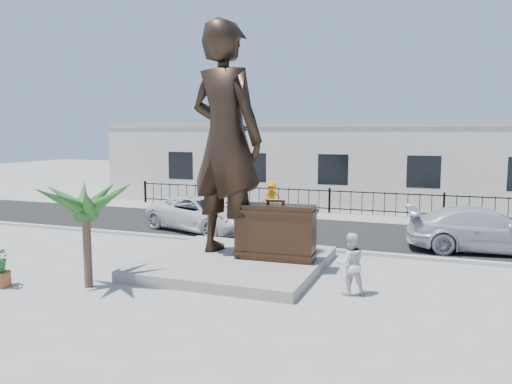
% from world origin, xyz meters
% --- Properties ---
extents(ground, '(100.00, 100.00, 0.00)m').
position_xyz_m(ground, '(0.00, 0.00, 0.00)').
color(ground, '#9E9991').
rests_on(ground, ground).
extents(street, '(40.00, 7.00, 0.01)m').
position_xyz_m(street, '(0.00, 8.00, 0.01)').
color(street, black).
rests_on(street, ground).
extents(curb, '(40.00, 0.25, 0.12)m').
position_xyz_m(curb, '(0.00, 4.50, 0.06)').
color(curb, '#A5A399').
rests_on(curb, ground).
extents(far_sidewalk, '(40.00, 2.50, 0.02)m').
position_xyz_m(far_sidewalk, '(0.00, 12.00, 0.01)').
color(far_sidewalk, '#9E9991').
rests_on(far_sidewalk, ground).
extents(plinth, '(5.20, 5.20, 0.30)m').
position_xyz_m(plinth, '(-0.50, 1.50, 0.15)').
color(plinth, gray).
rests_on(plinth, ground).
extents(fence, '(22.00, 0.10, 1.20)m').
position_xyz_m(fence, '(0.00, 12.80, 0.60)').
color(fence, black).
rests_on(fence, ground).
extents(building, '(28.00, 7.00, 4.40)m').
position_xyz_m(building, '(0.00, 17.00, 2.20)').
color(building, silver).
rests_on(building, ground).
extents(statue, '(3.00, 2.40, 7.18)m').
position_xyz_m(statue, '(-0.97, 1.91, 3.89)').
color(statue, black).
rests_on(statue, plinth).
extents(suitcase, '(2.40, 0.86, 1.67)m').
position_xyz_m(suitcase, '(0.70, 1.79, 1.14)').
color(suitcase, '#302014').
rests_on(suitcase, plinth).
extents(tourist, '(0.97, 0.89, 1.60)m').
position_xyz_m(tourist, '(3.24, 0.17, 0.80)').
color(tourist, silver).
rests_on(tourist, ground).
extents(car_white, '(5.68, 3.95, 1.44)m').
position_xyz_m(car_white, '(-3.98, 6.35, 0.73)').
color(car_white, silver).
rests_on(car_white, street).
extents(car_silver, '(5.46, 2.81, 1.51)m').
position_xyz_m(car_silver, '(6.82, 6.43, 0.77)').
color(car_silver, '#BABDBF').
rests_on(car_silver, street).
extents(worker, '(1.20, 1.07, 1.62)m').
position_xyz_m(worker, '(-2.75, 11.71, 0.83)').
color(worker, orange).
rests_on(worker, far_sidewalk).
extents(palm_tree, '(1.80, 1.80, 3.20)m').
position_xyz_m(palm_tree, '(-3.42, -1.66, 0.00)').
color(palm_tree, '#21521D').
rests_on(palm_tree, ground).
extents(planter, '(0.56, 0.56, 0.40)m').
position_xyz_m(planter, '(-5.67, -2.48, 0.20)').
color(planter, '#A3552B').
rests_on(planter, ground).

